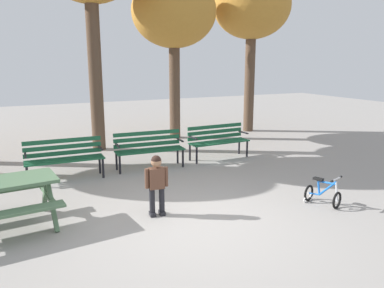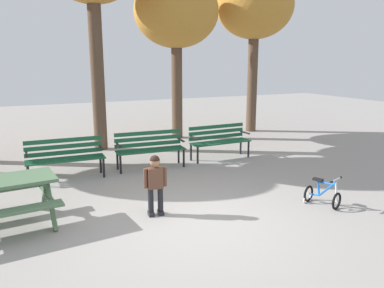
{
  "view_description": "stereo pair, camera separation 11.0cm",
  "coord_description": "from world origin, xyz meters",
  "views": [
    {
      "loc": [
        -2.4,
        -5.0,
        2.49
      ],
      "look_at": [
        0.8,
        1.67,
        0.85
      ],
      "focal_mm": 35.66,
      "sensor_mm": 36.0,
      "label": 1
    },
    {
      "loc": [
        -2.3,
        -5.05,
        2.49
      ],
      "look_at": [
        0.8,
        1.67,
        0.85
      ],
      "focal_mm": 35.66,
      "sensor_mm": 36.0,
      "label": 2
    }
  ],
  "objects": [
    {
      "name": "ground",
      "position": [
        0.0,
        0.0,
        0.0
      ],
      "size": [
        36.0,
        36.0,
        0.0
      ],
      "primitive_type": "plane",
      "color": "gray"
    },
    {
      "name": "park_bench_far_left",
      "position": [
        -1.47,
        3.19,
        0.51
      ],
      "size": [
        1.61,
        0.49,
        0.85
      ],
      "color": "#195133",
      "rests_on": "ground"
    },
    {
      "name": "park_bench_left",
      "position": [
        0.44,
        3.24,
        0.51
      ],
      "size": [
        1.62,
        0.54,
        0.85
      ],
      "color": "#195133",
      "rests_on": "ground"
    },
    {
      "name": "park_bench_right",
      "position": [
        2.33,
        3.34,
        0.51
      ],
      "size": [
        1.62,
        0.52,
        0.85
      ],
      "color": "#195133",
      "rests_on": "ground"
    },
    {
      "name": "child_standing",
      "position": [
        -0.39,
        0.51,
        0.59
      ],
      "size": [
        0.38,
        0.19,
        1.01
      ],
      "color": "black",
      "rests_on": "ground"
    },
    {
      "name": "kids_bicycle",
      "position": [
        2.38,
        -0.3,
        0.2
      ],
      "size": [
        0.51,
        0.63,
        0.54
      ],
      "color": "black",
      "rests_on": "ground"
    },
    {
      "name": "tree_right",
      "position": [
        2.39,
        6.27,
        3.88
      ],
      "size": [
        2.6,
        2.6,
        5.04
      ],
      "color": "brown",
      "rests_on": "ground"
    },
    {
      "name": "tree_far_right",
      "position": [
        5.23,
        6.27,
        4.2
      ],
      "size": [
        2.6,
        2.6,
        5.37
      ],
      "color": "brown",
      "rests_on": "ground"
    }
  ]
}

